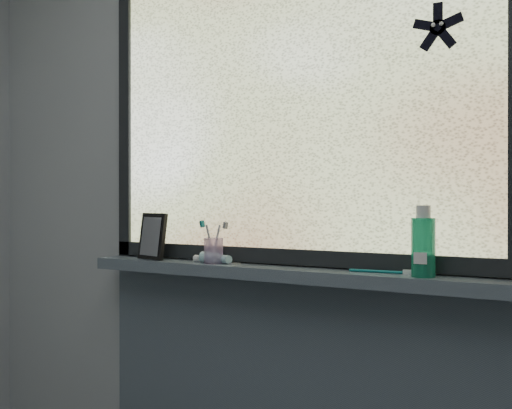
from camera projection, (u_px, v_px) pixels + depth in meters
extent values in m
cube|color=#9EA3A8|center=(313.00, 195.00, 1.84)|extent=(3.00, 0.01, 2.50)
cube|color=#4B5864|center=(303.00, 275.00, 1.77)|extent=(1.62, 0.14, 0.04)
cube|color=silver|center=(310.00, 107.00, 1.82)|extent=(1.50, 0.01, 1.00)
cube|color=black|center=(310.00, 258.00, 1.82)|extent=(1.60, 0.03, 0.05)
cube|color=black|center=(126.00, 124.00, 2.20)|extent=(0.05, 0.03, 1.10)
cube|color=black|center=(153.00, 236.00, 2.06)|extent=(0.15, 0.10, 0.17)
cylinder|color=#D6AEE6|center=(214.00, 251.00, 1.93)|extent=(0.08, 0.08, 0.09)
cylinder|color=#1E9E72|center=(423.00, 241.00, 1.57)|extent=(0.08, 0.08, 0.16)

